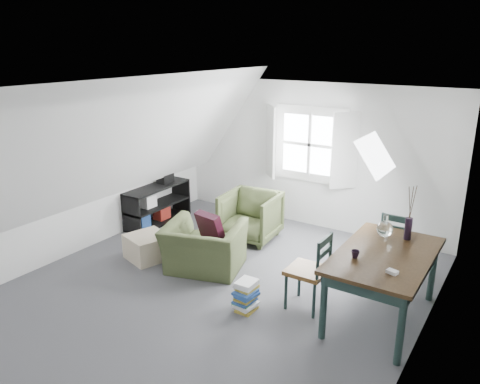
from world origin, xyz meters
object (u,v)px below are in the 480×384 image
Objects in this scene: armchair_far at (250,238)px; dining_chair_far at (397,243)px; armchair_near at (205,269)px; magazine_stack at (246,296)px; media_shelf at (155,207)px; ottoman at (148,247)px; dining_table at (385,262)px; dining_chair_near at (310,270)px.

dining_chair_far is (2.36, 0.00, 0.49)m from armchair_far.
dining_chair_far reaches higher than armchair_near.
magazine_stack is (1.07, -0.58, 0.19)m from armchair_near.
media_shelf is 3.30m from magazine_stack.
ottoman is 1.48× the size of magazine_stack.
dining_chair_near is (-0.80, -0.25, -0.22)m from dining_table.
dining_chair_far is (2.32, 1.31, 0.49)m from armchair_near.
magazine_stack reaches higher than armchair_near.
media_shelf is at bearing 128.06° from ottoman.
dining_chair_near is 0.73× the size of media_shelf.
ottoman is at bearing 168.39° from magazine_stack.
dining_chair_far is (3.26, 1.47, 0.30)m from ottoman.
media_shelf is at bearing 18.05° from dining_chair_far.
media_shelf is at bearing 170.77° from dining_table.
armchair_far is 2.28m from dining_chair_near.
armchair_far is at bearing 120.35° from magazine_stack.
dining_table reaches higher than ottoman.
dining_table is at bearing -30.08° from armchair_far.
armchair_near is at bearing 151.53° from magazine_stack.
media_shelf is at bearing -44.93° from armchair_near.
dining_table is 1.24× the size of media_shelf.
armchair_near is at bearing -28.16° from media_shelf.
dining_chair_near reaches higher than dining_chair_far.
dining_chair_near is at bearing 36.96° from magazine_stack.
dining_chair_far is at bearing 165.99° from dining_chair_near.
armchair_far is at bearing -105.23° from armchair_near.
armchair_near is 1.22× the size of armchair_far.
dining_table is 4.42m from media_shelf.
dining_chair_far reaches higher than ottoman.
dining_chair_near is at bearing 159.37° from armchair_near.
media_shelf reaches higher than armchair_near.
dining_chair_near is (1.68, -0.12, 0.51)m from armchair_near.
armchair_far reaches higher than magazine_stack.
armchair_near is at bearing -174.97° from dining_table.
armchair_far is 2.19m from magazine_stack.
armchair_near is at bearing 10.19° from ottoman.
magazine_stack is (1.10, -1.88, 0.19)m from armchair_far.
dining_chair_far reaches higher than media_shelf.
armchair_near is 1.30m from armchair_far.
ottoman is at bearing -126.64° from armchair_far.
armchair_near is 1.76m from dining_chair_near.
dining_chair_far is 2.49× the size of magazine_stack.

